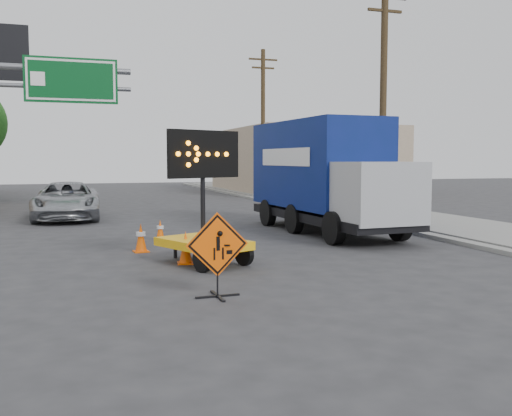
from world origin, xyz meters
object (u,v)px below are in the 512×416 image
box_truck (325,182)px  pickup_truck (67,201)px  construction_sign (217,252)px  arrow_board (203,235)px

box_truck → pickup_truck: bearing=136.9°
construction_sign → arrow_board: arrow_board is taller
construction_sign → pickup_truck: pickup_truck is taller
construction_sign → arrow_board: (0.46, 3.13, -0.11)m
construction_sign → box_truck: bearing=51.9°
pickup_truck → box_truck: box_truck is taller
arrow_board → pickup_truck: 11.73m
box_truck → construction_sign: bearing=-129.0°
arrow_board → construction_sign: bearing=-122.7°
construction_sign → arrow_board: 3.17m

